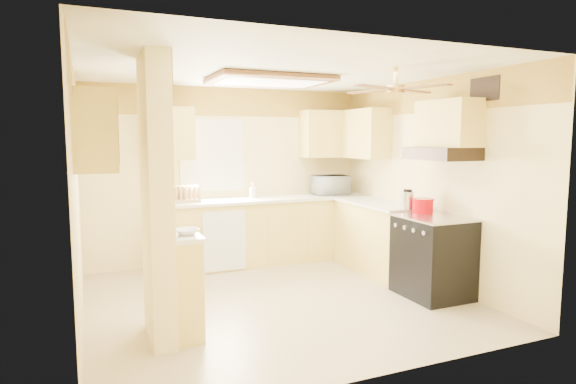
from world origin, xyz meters
name	(u,v)px	position (x,y,z in m)	size (l,w,h in m)	color
floor	(278,300)	(0.00, 0.00, 0.00)	(4.00, 4.00, 0.00)	tan
ceiling	(277,70)	(0.00, 0.00, 2.50)	(4.00, 4.00, 0.00)	white
wall_back	(229,176)	(0.00, 1.90, 1.25)	(4.00, 4.00, 0.00)	#F5DD95
wall_front	(374,213)	(0.00, -1.90, 1.25)	(4.00, 4.00, 0.00)	#F5DD95
wall_left	(76,197)	(-2.00, 0.00, 1.25)	(3.80, 3.80, 0.00)	#F5DD95
wall_right	(427,182)	(2.00, 0.00, 1.25)	(3.80, 3.80, 0.00)	#F5DD95
wallpaper_border	(229,102)	(0.00, 1.88, 2.30)	(4.00, 0.02, 0.40)	#FFD44B
partition_column	(157,201)	(-1.35, -0.55, 1.25)	(0.20, 0.70, 2.50)	#F5DD95
partition_ledge	(184,287)	(-1.13, -0.55, 0.45)	(0.25, 0.55, 0.90)	#E7D171
ledge_top	(183,236)	(-1.13, -0.55, 0.92)	(0.28, 0.58, 0.04)	white
lower_cabinets_back	(269,231)	(0.50, 1.60, 0.45)	(3.00, 0.60, 0.90)	#E7D171
lower_cabinets_right	(378,238)	(1.70, 0.60, 0.45)	(0.60, 1.40, 0.90)	#E7D171
countertop_back	(269,199)	(0.50, 1.59, 0.92)	(3.04, 0.64, 0.04)	white
countertop_right	(378,203)	(1.69, 0.60, 0.92)	(0.64, 1.44, 0.04)	white
dishwasher_panel	(225,241)	(-0.25, 1.29, 0.43)	(0.58, 0.02, 0.80)	white
window	(212,155)	(-0.25, 1.89, 1.55)	(0.92, 0.02, 1.02)	white
upper_cab_back_left	(170,134)	(-0.85, 1.72, 1.85)	(0.60, 0.35, 0.70)	#E7D171
upper_cab_back_right	(330,134)	(1.55, 1.72, 1.85)	(0.90, 0.35, 0.70)	#E7D171
upper_cab_right	(362,134)	(1.82, 1.25, 1.85)	(0.35, 1.00, 0.70)	#E7D171
upper_cab_left_wall	(94,131)	(-1.82, -0.25, 1.85)	(0.35, 0.75, 0.70)	#E7D171
upper_cab_over_stove	(449,124)	(1.82, -0.55, 1.95)	(0.35, 0.76, 0.52)	#E7D171
stove	(433,256)	(1.67, -0.55, 0.46)	(0.68, 0.77, 0.92)	black
range_hood	(441,154)	(1.74, -0.55, 1.62)	(0.50, 0.76, 0.14)	black
poster_menu	(168,131)	(-1.24, -0.55, 1.85)	(0.02, 0.42, 0.57)	black
poster_nashville	(170,206)	(-1.24, -0.55, 1.20)	(0.02, 0.42, 0.57)	black
ceiling_light_panel	(269,80)	(0.10, 0.50, 2.46)	(1.35, 0.95, 0.06)	brown
ceiling_fan	(395,89)	(1.00, -0.70, 2.29)	(1.15, 1.15, 0.26)	gold
vent_grate	(485,89)	(1.98, -0.90, 2.30)	(0.02, 0.40, 0.25)	black
microwave	(331,185)	(1.51, 1.62, 1.08)	(0.52, 0.35, 0.29)	white
bowl	(187,232)	(-1.10, -0.61, 0.97)	(0.21, 0.21, 0.05)	white
dutch_oven	(423,206)	(1.73, -0.28, 1.00)	(0.26, 0.26, 0.17)	#B60009
kettle	(408,200)	(1.67, -0.06, 1.05)	(0.15, 0.15, 0.24)	silver
dish_rack	(186,196)	(-0.68, 1.62, 1.02)	(0.38, 0.29, 0.21)	tan
utensil_crock	(253,192)	(0.29, 1.69, 1.02)	(0.11, 0.11, 0.23)	white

